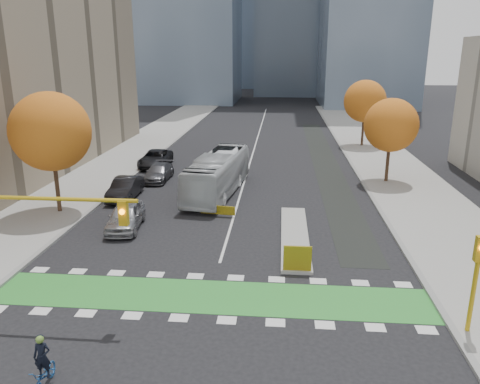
% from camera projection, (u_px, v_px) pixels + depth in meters
% --- Properties ---
extents(ground, '(300.00, 300.00, 0.00)m').
position_uv_depth(ground, '(204.00, 314.00, 19.72)').
color(ground, black).
rests_on(ground, ground).
extents(sidewalk_west, '(7.00, 120.00, 0.15)m').
position_uv_depth(sidewalk_west, '(86.00, 181.00, 39.93)').
color(sidewalk_west, gray).
rests_on(sidewalk_west, ground).
extents(sidewalk_east, '(7.00, 120.00, 0.15)m').
position_uv_depth(sidewalk_east, '(410.00, 189.00, 37.64)').
color(sidewalk_east, gray).
rests_on(sidewalk_east, ground).
extents(curb_west, '(0.30, 120.00, 0.16)m').
position_uv_depth(curb_west, '(126.00, 182.00, 39.63)').
color(curb_west, gray).
rests_on(curb_west, ground).
extents(curb_east, '(0.30, 120.00, 0.16)m').
position_uv_depth(curb_east, '(366.00, 187.00, 37.94)').
color(curb_east, gray).
rests_on(curb_east, ground).
extents(bike_crossing, '(20.00, 3.00, 0.01)m').
position_uv_depth(bike_crossing, '(210.00, 296.00, 21.15)').
color(bike_crossing, '#2C882F').
rests_on(bike_crossing, ground).
extents(centre_line, '(0.15, 70.00, 0.01)m').
position_uv_depth(centre_line, '(256.00, 142.00, 57.89)').
color(centre_line, silver).
rests_on(centre_line, ground).
extents(bike_lane_paint, '(2.50, 50.00, 0.01)m').
position_uv_depth(bike_lane_paint, '(324.00, 161.00, 47.71)').
color(bike_lane_paint, black).
rests_on(bike_lane_paint, ground).
extents(median_island, '(1.60, 10.00, 0.16)m').
position_uv_depth(median_island, '(295.00, 236.00, 27.94)').
color(median_island, gray).
rests_on(median_island, ground).
extents(hazard_board, '(1.40, 0.12, 1.30)m').
position_uv_depth(hazard_board, '(297.00, 258.00, 23.16)').
color(hazard_board, yellow).
rests_on(hazard_board, median_island).
extents(tree_west, '(5.20, 5.20, 8.22)m').
position_uv_depth(tree_west, '(51.00, 132.00, 30.58)').
color(tree_west, '#332114').
rests_on(tree_west, ground).
extents(tree_east_near, '(4.40, 4.40, 7.08)m').
position_uv_depth(tree_east_near, '(391.00, 125.00, 38.30)').
color(tree_east_near, '#332114').
rests_on(tree_east_near, ground).
extents(tree_east_far, '(4.80, 4.80, 7.65)m').
position_uv_depth(tree_east_far, '(365.00, 101.00, 53.42)').
color(tree_east_far, '#332114').
rests_on(tree_east_far, ground).
extents(traffic_signal_west, '(8.53, 0.56, 5.20)m').
position_uv_depth(traffic_signal_west, '(5.00, 223.00, 18.74)').
color(traffic_signal_west, '#BF9914').
rests_on(traffic_signal_west, ground).
extents(traffic_signal_east, '(0.35, 0.43, 4.10)m').
position_uv_depth(traffic_signal_east, '(477.00, 270.00, 17.56)').
color(traffic_signal_east, '#BF9914').
rests_on(traffic_signal_east, ground).
extents(cyclist, '(0.76, 1.74, 1.95)m').
position_uv_depth(cyclist, '(44.00, 371.00, 15.20)').
color(cyclist, '#22589D').
rests_on(cyclist, ground).
extents(bus, '(4.05, 11.53, 3.14)m').
position_uv_depth(bus, '(218.00, 174.00, 36.24)').
color(bus, silver).
rests_on(bus, ground).
extents(parked_car_a, '(2.35, 4.85, 1.59)m').
position_uv_depth(parked_car_a, '(126.00, 216.00, 29.13)').
color(parked_car_a, '#A2A3A8').
rests_on(parked_car_a, ground).
extents(parked_car_b, '(1.71, 4.79, 1.57)m').
position_uv_depth(parked_car_b, '(125.00, 188.00, 35.17)').
color(parked_car_b, black).
rests_on(parked_car_b, ground).
extents(parked_car_c, '(1.98, 4.72, 1.36)m').
position_uv_depth(parked_car_c, '(159.00, 172.00, 40.22)').
color(parked_car_c, '#505055').
rests_on(parked_car_c, ground).
extents(parked_car_d, '(2.73, 5.64, 1.55)m').
position_uv_depth(parked_car_d, '(155.00, 158.00, 45.10)').
color(parked_car_d, black).
rests_on(parked_car_d, ground).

